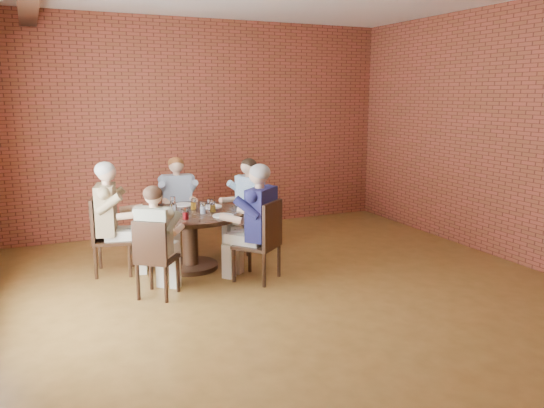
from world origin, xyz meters
name	(u,v)px	position (x,y,z in m)	size (l,w,h in m)	color
floor	(298,299)	(0.00, 0.00, 0.00)	(7.00, 7.00, 0.00)	brown
wall_back	(201,127)	(0.00, 3.50, 1.70)	(7.00, 7.00, 0.00)	brown
wall_right	(524,136)	(3.25, 0.00, 1.70)	(7.00, 7.00, 0.00)	brown
dining_table	(190,229)	(-0.78, 1.52, 0.53)	(1.40, 1.40, 0.75)	black
chair_a	(251,215)	(0.26, 2.00, 0.51)	(0.56, 0.56, 0.94)	black
diner_a	(247,205)	(0.18, 1.96, 0.67)	(0.53, 0.65, 1.33)	teal
chair_b	(177,213)	(-0.68, 2.56, 0.51)	(0.47, 0.47, 0.94)	black
diner_b	(178,204)	(-0.69, 2.47, 0.67)	(0.53, 0.65, 1.34)	gray
chair_c	(105,233)	(-1.80, 1.77, 0.53)	(0.56, 0.56, 0.98)	black
diner_c	(112,219)	(-1.71, 1.75, 0.71)	(0.57, 0.71, 1.41)	brown
chair_d	(154,256)	(-1.42, 0.68, 0.49)	(0.55, 0.55, 0.90)	black
diner_d	(157,242)	(-1.38, 0.74, 0.63)	(0.48, 0.59, 1.26)	tan
chair_e	(264,238)	(-0.10, 0.71, 0.53)	(0.66, 0.66, 0.98)	black
diner_e	(256,223)	(-0.16, 0.78, 0.71)	(0.58, 0.71, 1.42)	#191947
plate_a	(212,207)	(-0.43, 1.68, 0.76)	(0.26, 0.26, 0.01)	white
plate_b	(183,205)	(-0.75, 1.97, 0.76)	(0.26, 0.26, 0.01)	white
plate_c	(147,214)	(-1.30, 1.62, 0.76)	(0.26, 0.26, 0.01)	white
plate_d	(223,216)	(-0.47, 1.12, 0.76)	(0.26, 0.26, 0.01)	white
glass_a	(210,205)	(-0.50, 1.53, 0.82)	(0.07, 0.07, 0.14)	white
glass_b	(193,204)	(-0.69, 1.66, 0.82)	(0.07, 0.07, 0.14)	white
glass_c	(173,202)	(-0.90, 1.91, 0.82)	(0.07, 0.07, 0.14)	white
glass_d	(173,206)	(-0.97, 1.62, 0.82)	(0.07, 0.07, 0.14)	white
glass_e	(174,209)	(-1.00, 1.45, 0.82)	(0.07, 0.07, 0.14)	white
glass_f	(186,214)	(-0.93, 1.14, 0.82)	(0.07, 0.07, 0.14)	white
glass_g	(203,208)	(-0.65, 1.36, 0.82)	(0.07, 0.07, 0.14)	white
glass_h	(213,206)	(-0.50, 1.41, 0.82)	(0.07, 0.07, 0.14)	white
smartphone	(226,216)	(-0.44, 1.08, 0.75)	(0.07, 0.14, 0.01)	black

